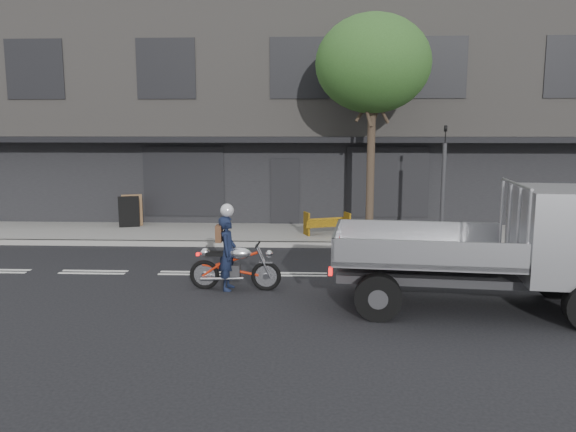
# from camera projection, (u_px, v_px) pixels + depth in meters

# --- Properties ---
(ground) EXTENTS (80.00, 80.00, 0.00)m
(ground) POSITION_uv_depth(u_px,v_px,m) (293.00, 274.00, 13.26)
(ground) COLOR black
(ground) RESTS_ON ground
(sidewalk) EXTENTS (32.00, 3.20, 0.15)m
(sidewalk) POSITION_uv_depth(u_px,v_px,m) (298.00, 234.00, 17.89)
(sidewalk) COLOR gray
(sidewalk) RESTS_ON ground
(kerb) EXTENTS (32.00, 0.20, 0.15)m
(kerb) POSITION_uv_depth(u_px,v_px,m) (297.00, 245.00, 16.31)
(kerb) COLOR gray
(kerb) RESTS_ON ground
(building_main) EXTENTS (26.00, 10.00, 8.00)m
(building_main) POSITION_uv_depth(u_px,v_px,m) (302.00, 114.00, 23.79)
(building_main) COLOR slate
(building_main) RESTS_ON ground
(street_tree) EXTENTS (3.40, 3.40, 6.74)m
(street_tree) POSITION_uv_depth(u_px,v_px,m) (373.00, 64.00, 16.49)
(street_tree) COLOR #382B21
(street_tree) RESTS_ON ground
(traffic_light_pole) EXTENTS (0.12, 0.12, 3.50)m
(traffic_light_pole) POSITION_uv_depth(u_px,v_px,m) (443.00, 190.00, 16.13)
(traffic_light_pole) COLOR #2D2D30
(traffic_light_pole) RESTS_ON ground
(motorcycle) EXTENTS (1.98, 0.58, 1.02)m
(motorcycle) POSITION_uv_depth(u_px,v_px,m) (235.00, 266.00, 11.95)
(motorcycle) COLOR black
(motorcycle) RESTS_ON ground
(rider) EXTENTS (0.40, 0.59, 1.59)m
(rider) POSITION_uv_depth(u_px,v_px,m) (228.00, 253.00, 11.92)
(rider) COLOR #121A32
(rider) RESTS_ON ground
(flatbed_ute) EXTENTS (5.48, 2.68, 2.45)m
(flatbed_ute) POSITION_uv_depth(u_px,v_px,m) (543.00, 239.00, 10.39)
(flatbed_ute) COLOR black
(flatbed_ute) RESTS_ON ground
(construction_barrier) EXTENTS (1.44, 0.98, 0.75)m
(construction_barrier) POSITION_uv_depth(u_px,v_px,m) (327.00, 224.00, 17.07)
(construction_barrier) COLOR #F7A90D
(construction_barrier) RESTS_ON sidewalk
(sandwich_board) EXTENTS (0.78, 0.64, 1.06)m
(sandwich_board) POSITION_uv_depth(u_px,v_px,m) (129.00, 212.00, 18.59)
(sandwich_board) COLOR black
(sandwich_board) RESTS_ON sidewalk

